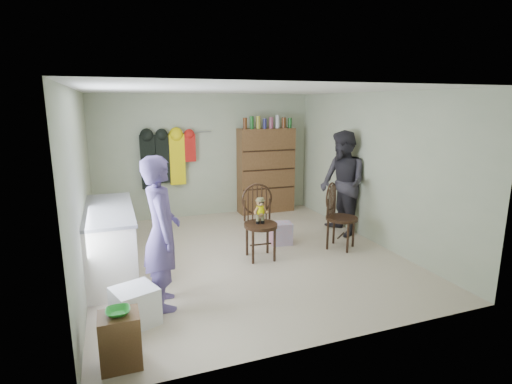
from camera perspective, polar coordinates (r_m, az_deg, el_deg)
name	(u,v)px	position (r m, az deg, el deg)	size (l,w,h in m)	color
ground_plane	(245,255)	(6.31, -1.52, -9.00)	(5.00, 5.00, 0.00)	beige
room_walls	(234,151)	(6.41, -3.14, 5.93)	(5.00, 5.00, 5.00)	#B2BB9C
counter	(111,241)	(5.86, -20.06, -6.61)	(0.64, 1.86, 0.94)	silver
stool	(120,340)	(3.99, -18.82, -19.39)	(0.35, 0.30, 0.50)	brown
bowl	(118,312)	(3.86, -19.13, -15.87)	(0.21, 0.21, 0.05)	green
plastic_tub	(135,306)	(4.62, -16.89, -15.31)	(0.43, 0.41, 0.41)	white
chair_front	(260,217)	(6.03, 0.51, -3.64)	(0.54, 0.54, 1.13)	black
chair_far	(338,213)	(6.58, 11.63, -3.01)	(0.68, 0.68, 1.08)	black
striped_bag	(281,233)	(6.74, 3.61, -5.91)	(0.35, 0.27, 0.37)	pink
person_left	(162,233)	(4.66, -13.33, -5.71)	(0.65, 0.42, 1.77)	#5A4A87
person_right	(343,183)	(7.21, 12.26, 1.20)	(0.90, 0.70, 1.86)	#2D2B33
dresser	(266,170)	(8.57, 1.43, 3.17)	(1.20, 0.39, 2.07)	brown
coat_rack	(167,159)	(8.08, -12.67, 4.69)	(1.42, 0.12, 1.09)	#99999E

